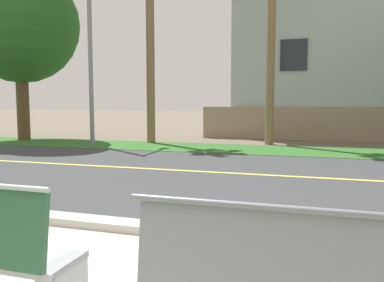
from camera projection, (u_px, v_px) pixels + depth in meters
name	position (u px, v px, depth m)	size (l,w,h in m)	color
ground_plane	(259.00, 164.00, 9.78)	(140.00, 140.00, 0.00)	#665B4C
curb_edge	(194.00, 233.00, 4.41)	(44.00, 0.30, 0.11)	#ADA89E
street_asphalt	(250.00, 174.00, 8.36)	(52.00, 8.00, 0.01)	#383A3D
road_centre_line	(250.00, 174.00, 8.36)	(48.00, 0.14, 0.01)	#E0CC4C
far_verge_grass	(272.00, 150.00, 12.76)	(48.00, 2.80, 0.02)	#2D6026
streetlamp	(93.00, 39.00, 14.12)	(0.24, 2.10, 6.79)	gray
shade_tree_far_left	(21.00, 15.00, 15.67)	(4.78, 4.78, 7.89)	brown
garden_wall	(359.00, 124.00, 15.67)	(13.00, 0.36, 1.40)	gray
house_across_street	(344.00, 61.00, 18.57)	(10.46, 6.91, 7.07)	#A3ADB2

